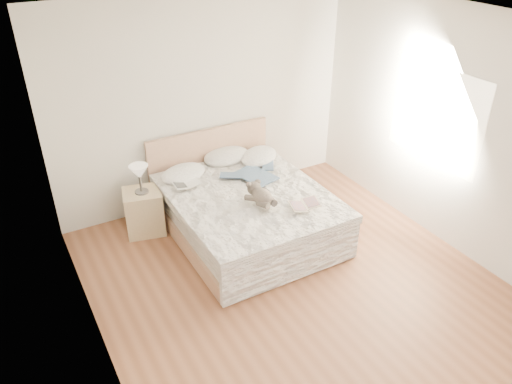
# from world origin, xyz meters

# --- Properties ---
(floor) EXTENTS (4.00, 4.50, 0.00)m
(floor) POSITION_xyz_m (0.00, 0.00, 0.00)
(floor) COLOR brown
(floor) RESTS_ON ground
(ceiling) EXTENTS (4.00, 4.50, 0.00)m
(ceiling) POSITION_xyz_m (0.00, 0.00, 2.70)
(ceiling) COLOR silver
(ceiling) RESTS_ON ground
(wall_back) EXTENTS (4.00, 0.02, 2.70)m
(wall_back) POSITION_xyz_m (0.00, 2.25, 1.35)
(wall_back) COLOR silver
(wall_back) RESTS_ON ground
(wall_left) EXTENTS (0.02, 4.50, 2.70)m
(wall_left) POSITION_xyz_m (-2.00, 0.00, 1.35)
(wall_left) COLOR silver
(wall_left) RESTS_ON ground
(wall_right) EXTENTS (0.02, 4.50, 2.70)m
(wall_right) POSITION_xyz_m (2.00, 0.00, 1.35)
(wall_right) COLOR silver
(wall_right) RESTS_ON ground
(window) EXTENTS (0.02, 1.30, 1.10)m
(window) POSITION_xyz_m (1.99, 0.30, 1.45)
(window) COLOR white
(window) RESTS_ON wall_right
(bed) EXTENTS (1.72, 2.14, 1.00)m
(bed) POSITION_xyz_m (0.00, 1.19, 0.31)
(bed) COLOR tan
(bed) RESTS_ON floor
(nightstand) EXTENTS (0.53, 0.49, 0.56)m
(nightstand) POSITION_xyz_m (-1.06, 1.81, 0.28)
(nightstand) COLOR tan
(nightstand) RESTS_ON floor
(table_lamp) EXTENTS (0.29, 0.29, 0.36)m
(table_lamp) POSITION_xyz_m (-1.07, 1.80, 0.81)
(table_lamp) COLOR #4E4944
(table_lamp) RESTS_ON nightstand
(pillow_left) EXTENTS (0.68, 0.55, 0.18)m
(pillow_left) POSITION_xyz_m (-0.50, 1.86, 0.64)
(pillow_left) COLOR white
(pillow_left) RESTS_ON bed
(pillow_middle) EXTENTS (0.68, 0.51, 0.19)m
(pillow_middle) POSITION_xyz_m (0.18, 2.03, 0.64)
(pillow_middle) COLOR white
(pillow_middle) RESTS_ON bed
(pillow_right) EXTENTS (0.74, 0.69, 0.18)m
(pillow_right) POSITION_xyz_m (0.55, 1.81, 0.64)
(pillow_right) COLOR white
(pillow_right) RESTS_ON bed
(blouse) EXTENTS (0.65, 0.68, 0.02)m
(blouse) POSITION_xyz_m (0.26, 1.38, 0.63)
(blouse) COLOR #344A68
(blouse) RESTS_ON bed
(photo_book) EXTENTS (0.34, 0.24, 0.02)m
(photo_book) POSITION_xyz_m (-0.57, 1.61, 0.63)
(photo_book) COLOR white
(photo_book) RESTS_ON bed
(childrens_book) EXTENTS (0.41, 0.33, 0.02)m
(childrens_book) POSITION_xyz_m (0.39, 0.52, 0.63)
(childrens_book) COLOR beige
(childrens_book) RESTS_ON bed
(teddy_bear) EXTENTS (0.31, 0.41, 0.20)m
(teddy_bear) POSITION_xyz_m (-0.01, 0.78, 0.65)
(teddy_bear) COLOR brown
(teddy_bear) RESTS_ON bed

